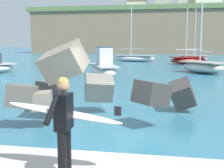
% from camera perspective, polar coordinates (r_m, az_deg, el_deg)
% --- Properties ---
extents(ground_plane, '(400.00, 400.00, 0.00)m').
position_cam_1_polar(ground_plane, '(8.27, 0.34, -10.14)').
color(ground_plane, '#2D6B84').
extents(breakwater_jetty, '(32.42, 6.54, 2.73)m').
position_cam_1_polar(breakwater_jetty, '(9.54, 12.36, -0.40)').
color(breakwater_jetty, '#3D3A38').
rests_on(breakwater_jetty, ground).
extents(surfer_with_board, '(2.09, 1.14, 1.78)m').
position_cam_1_polar(surfer_with_board, '(5.08, -9.24, -6.79)').
color(surfer_with_board, black).
rests_on(surfer_with_board, walkway_path).
extents(boat_near_left, '(4.93, 2.95, 7.83)m').
position_cam_1_polar(boat_near_left, '(46.28, 15.20, 4.97)').
color(boat_near_left, beige).
rests_on(boat_near_left, ground).
extents(boat_near_centre, '(4.40, 4.61, 6.20)m').
position_cam_1_polar(boat_near_centre, '(27.04, 17.09, 3.20)').
color(boat_near_centre, beige).
rests_on(boat_near_centre, ground).
extents(boat_mid_left, '(3.60, 5.31, 2.36)m').
position_cam_1_polar(boat_mid_left, '(22.65, -1.72, 3.16)').
color(boat_mid_left, white).
rests_on(boat_mid_left, ground).
extents(boat_mid_centre, '(6.59, 3.56, 7.94)m').
position_cam_1_polar(boat_mid_centre, '(43.12, 4.26, 5.06)').
color(boat_mid_centre, white).
rests_on(boat_mid_centre, ground).
extents(boat_far_left, '(5.16, 3.74, 6.97)m').
position_cam_1_polar(boat_far_left, '(38.68, 14.55, 4.52)').
color(boat_far_left, maroon).
rests_on(boat_far_left, ground).
extents(headland_bluff, '(87.39, 40.37, 12.18)m').
position_cam_1_polar(headland_bluff, '(94.89, 14.79, 9.66)').
color(headland_bluff, '#847056').
rests_on(headland_bluff, ground).
extents(station_building_west, '(5.55, 6.45, 5.52)m').
position_cam_1_polar(station_building_west, '(101.94, 9.95, 14.64)').
color(station_building_west, '#B2ADA3').
rests_on(station_building_west, headland_bluff).
extents(station_building_central, '(8.37, 5.04, 6.11)m').
position_cam_1_polar(station_building_central, '(92.94, 15.06, 15.36)').
color(station_building_central, '#B2ADA3').
rests_on(station_building_central, headland_bluff).
extents(station_building_east, '(6.32, 4.83, 4.27)m').
position_cam_1_polar(station_building_east, '(100.20, 4.82, 14.49)').
color(station_building_east, beige).
rests_on(station_building_east, headland_bluff).
extents(station_building_annex, '(7.59, 6.71, 5.55)m').
position_cam_1_polar(station_building_annex, '(91.80, 18.02, 15.17)').
color(station_building_annex, silver).
rests_on(station_building_annex, headland_bluff).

